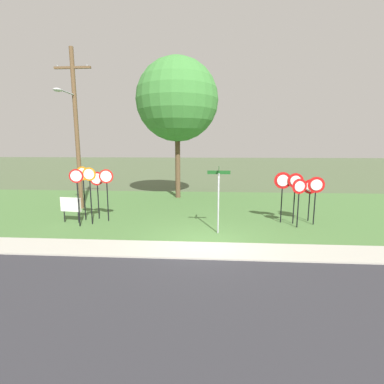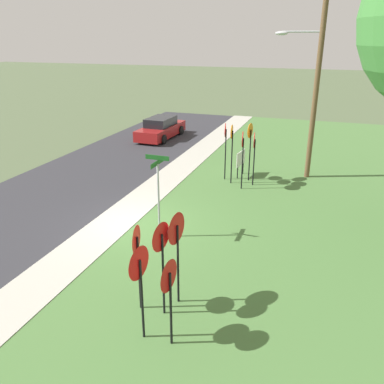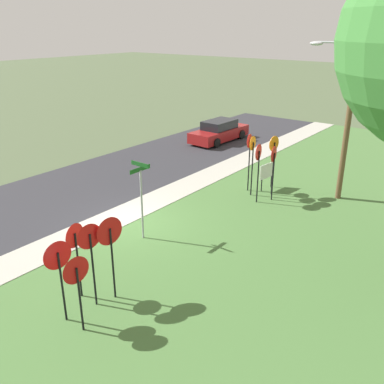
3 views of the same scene
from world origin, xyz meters
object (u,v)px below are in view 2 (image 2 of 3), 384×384
(stop_sign_near_right, at_px, (232,142))
(notice_board, at_px, (241,160))
(yield_sign_far_left, at_px, (176,237))
(stop_sign_far_center, at_px, (250,140))
(stop_sign_far_left, at_px, (242,148))
(yield_sign_near_left, at_px, (137,248))
(yield_sign_near_right, at_px, (169,284))
(stop_sign_near_left, at_px, (225,140))
(yield_sign_far_right, at_px, (161,247))
(yield_sign_center, at_px, (139,272))
(stop_sign_far_right, at_px, (254,148))
(utility_pole, at_px, (315,72))
(street_name_post, at_px, (158,190))
(parked_hatchback_near, at_px, (161,129))

(stop_sign_near_right, bearing_deg, notice_board, 163.70)
(yield_sign_far_left, bearing_deg, stop_sign_far_center, -171.09)
(stop_sign_far_left, xyz_separation_m, yield_sign_near_left, (9.09, -0.54, -0.19))
(stop_sign_far_left, xyz_separation_m, yield_sign_near_right, (10.00, 0.65, -0.33))
(stop_sign_near_left, relative_size, yield_sign_far_right, 1.09)
(stop_sign_near_left, relative_size, yield_sign_center, 1.17)
(stop_sign_near_left, distance_m, stop_sign_far_center, 1.13)
(yield_sign_near_right, height_order, notice_board, yield_sign_near_right)
(yield_sign_near_left, height_order, yield_sign_far_left, yield_sign_far_left)
(stop_sign_far_center, distance_m, stop_sign_far_right, 0.68)
(yield_sign_near_right, bearing_deg, utility_pole, 177.24)
(yield_sign_far_right, bearing_deg, stop_sign_far_right, -171.45)
(stop_sign_near_right, distance_m, yield_sign_near_right, 10.65)
(yield_sign_far_right, xyz_separation_m, notice_board, (-10.78, -0.50, -0.99))
(utility_pole, bearing_deg, stop_sign_far_right, -47.18)
(yield_sign_near_left, bearing_deg, stop_sign_far_right, 163.84)
(yield_sign_near_right, xyz_separation_m, street_name_post, (-4.57, -2.24, 0.17))
(stop_sign_far_right, height_order, yield_sign_far_right, yield_sign_far_right)
(stop_sign_far_right, distance_m, parked_hatchback_near, 10.50)
(stop_sign_near_left, relative_size, parked_hatchback_near, 0.57)
(notice_board, bearing_deg, stop_sign_far_left, 21.01)
(stop_sign_far_right, relative_size, yield_sign_near_right, 1.16)
(stop_sign_far_left, relative_size, street_name_post, 0.90)
(notice_board, bearing_deg, yield_sign_far_left, 11.17)
(stop_sign_far_left, bearing_deg, street_name_post, -25.27)
(notice_board, bearing_deg, yield_sign_center, 9.36)
(stop_sign_far_left, height_order, parked_hatchback_near, stop_sign_far_left)
(yield_sign_center, bearing_deg, yield_sign_near_left, -143.23)
(stop_sign_far_right, relative_size, utility_pole, 0.27)
(stop_sign_near_right, xyz_separation_m, parked_hatchback_near, (-7.21, -6.61, -1.33))
(yield_sign_near_right, xyz_separation_m, notice_board, (-11.68, -1.06, -0.71))
(stop_sign_near_right, distance_m, stop_sign_far_center, 0.95)
(stop_sign_near_right, height_order, notice_board, stop_sign_near_right)
(yield_sign_near_left, xyz_separation_m, street_name_post, (-3.66, -1.05, 0.03))
(stop_sign_far_left, xyz_separation_m, utility_pole, (-2.64, 2.55, 3.02))
(utility_pole, relative_size, parked_hatchback_near, 1.94)
(yield_sign_near_right, bearing_deg, stop_sign_far_left, -170.51)
(street_name_post, bearing_deg, stop_sign_far_center, 166.89)
(stop_sign_far_center, bearing_deg, parked_hatchback_near, -124.06)
(stop_sign_far_left, height_order, street_name_post, street_name_post)
(stop_sign_near_right, xyz_separation_m, yield_sign_far_left, (9.11, 0.88, -0.08))
(yield_sign_far_left, height_order, yield_sign_center, yield_sign_far_left)
(yield_sign_center, xyz_separation_m, street_name_post, (-4.58, -1.57, 0.00))
(stop_sign_far_left, relative_size, parked_hatchback_near, 0.55)
(notice_board, bearing_deg, yield_sign_far_right, 10.12)
(yield_sign_near_left, xyz_separation_m, parked_hatchback_near, (-16.87, -6.69, -1.08))
(stop_sign_far_left, bearing_deg, yield_sign_near_left, -12.38)
(street_name_post, bearing_deg, parked_hatchback_near, -155.94)
(stop_sign_near_right, bearing_deg, stop_sign_far_right, 88.58)
(stop_sign_near_left, height_order, yield_sign_far_right, stop_sign_near_left)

